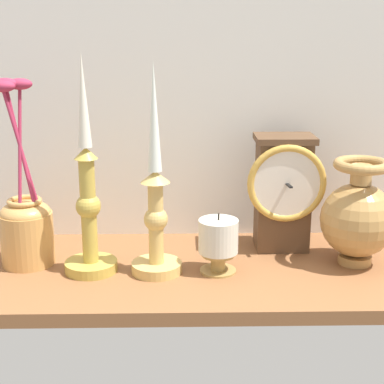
# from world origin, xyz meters

# --- Properties ---
(ground_plane) EXTENTS (1.00, 0.36, 0.02)m
(ground_plane) POSITION_xyz_m (0.00, 0.00, -0.01)
(ground_plane) COLOR brown
(back_wall) EXTENTS (1.20, 0.02, 0.65)m
(back_wall) POSITION_xyz_m (0.00, 0.18, 0.33)
(back_wall) COLOR silver
(back_wall) RESTS_ON ground_plane
(mantel_clock) EXTENTS (0.15, 0.11, 0.22)m
(mantel_clock) POSITION_xyz_m (0.12, 0.09, 0.12)
(mantel_clock) COLOR brown
(mantel_clock) RESTS_ON ground_plane
(candlestick_tall_left) EXTENTS (0.09, 0.09, 0.37)m
(candlestick_tall_left) POSITION_xyz_m (-0.12, -0.02, 0.12)
(candlestick_tall_left) COLOR tan
(candlestick_tall_left) RESTS_ON ground_plane
(candlestick_tall_center) EXTENTS (0.09, 0.09, 0.38)m
(candlestick_tall_center) POSITION_xyz_m (-0.23, -0.02, 0.12)
(candlestick_tall_center) COLOR gold
(candlestick_tall_center) RESTS_ON ground_plane
(brass_vase_bulbous) EXTENTS (0.13, 0.13, 0.19)m
(brass_vase_bulbous) POSITION_xyz_m (0.24, 0.01, 0.09)
(brass_vase_bulbous) COLOR #B18448
(brass_vase_bulbous) RESTS_ON ground_plane
(brass_vase_jar) EXTENTS (0.10, 0.10, 0.33)m
(brass_vase_jar) POSITION_xyz_m (-0.35, 0.02, 0.08)
(brass_vase_jar) COLOR tan
(brass_vase_jar) RESTS_ON ground_plane
(pillar_candle_front) EXTENTS (0.07, 0.07, 0.11)m
(pillar_candle_front) POSITION_xyz_m (-0.01, -0.02, 0.06)
(pillar_candle_front) COLOR #AD8B4A
(pillar_candle_front) RESTS_ON ground_plane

